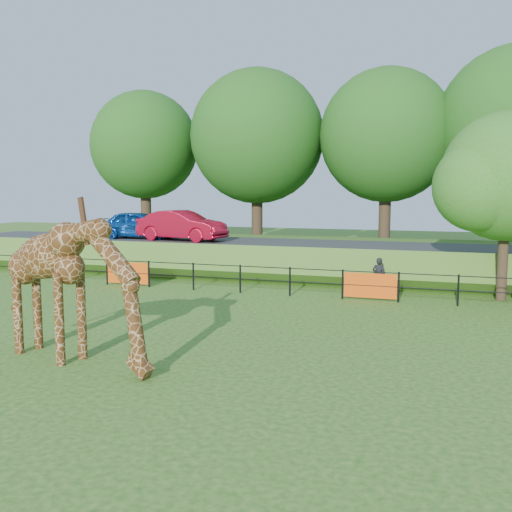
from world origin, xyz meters
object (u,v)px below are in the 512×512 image
(giraffe, at_px, (74,291))
(car_blue, at_px, (139,225))
(visitor, at_px, (379,276))
(tree_east, at_px, (509,182))
(car_red, at_px, (182,226))

(giraffe, xyz_separation_m, car_blue, (-7.48, 15.77, 0.45))
(car_blue, height_order, visitor, car_blue)
(giraffe, bearing_deg, visitor, 78.84)
(giraffe, relative_size, visitor, 3.37)
(giraffe, xyz_separation_m, visitor, (5.63, 11.17, -0.99))
(visitor, distance_m, tree_east, 5.72)
(giraffe, relative_size, car_red, 1.03)
(tree_east, bearing_deg, visitor, -178.02)
(giraffe, distance_m, tree_east, 15.39)
(giraffe, bearing_deg, car_blue, 130.96)
(car_blue, xyz_separation_m, car_red, (2.75, -0.44, 0.03))
(car_blue, bearing_deg, visitor, -113.82)
(giraffe, xyz_separation_m, car_red, (-4.73, 15.33, 0.48))
(car_red, bearing_deg, visitor, -104.22)
(giraffe, height_order, visitor, giraffe)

